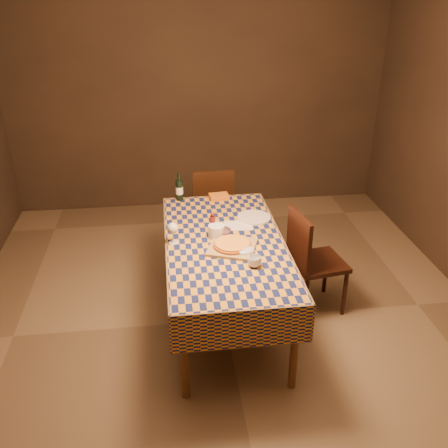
# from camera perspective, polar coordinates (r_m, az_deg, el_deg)

# --- Properties ---
(room) EXTENTS (5.00, 5.10, 2.70)m
(room) POSITION_cam_1_polar(r_m,az_deg,el_deg) (3.71, 0.10, 5.87)
(room) COLOR brown
(room) RESTS_ON ground
(dining_table) EXTENTS (0.94, 1.84, 0.77)m
(dining_table) POSITION_cam_1_polar(r_m,az_deg,el_deg) (3.99, 0.09, -2.97)
(dining_table) COLOR brown
(dining_table) RESTS_ON ground
(cutting_board) EXTENTS (0.44, 0.44, 0.02)m
(cutting_board) POSITION_cam_1_polar(r_m,az_deg,el_deg) (3.85, 0.94, -2.66)
(cutting_board) COLOR #9D8149
(cutting_board) RESTS_ON dining_table
(pizza) EXTENTS (0.37, 0.37, 0.03)m
(pizza) POSITION_cam_1_polar(r_m,az_deg,el_deg) (3.84, 0.94, -2.33)
(pizza) COLOR #914618
(pizza) RESTS_ON cutting_board
(pepper_mill) EXTENTS (0.05, 0.05, 0.19)m
(pepper_mill) POSITION_cam_1_polar(r_m,az_deg,el_deg) (4.03, -1.30, 0.01)
(pepper_mill) COLOR #501412
(pepper_mill) RESTS_ON dining_table
(bowl) EXTENTS (0.21, 0.21, 0.05)m
(bowl) POSITION_cam_1_polar(r_m,az_deg,el_deg) (4.04, -0.31, -1.00)
(bowl) COLOR #5C414D
(bowl) RESTS_ON dining_table
(wine_glass) EXTENTS (0.10, 0.10, 0.18)m
(wine_glass) POSITION_cam_1_polar(r_m,az_deg,el_deg) (3.90, -5.89, -0.56)
(wine_glass) COLOR silver
(wine_glass) RESTS_ON dining_table
(wine_bottle) EXTENTS (0.08, 0.08, 0.27)m
(wine_bottle) POSITION_cam_1_polar(r_m,az_deg,el_deg) (4.67, -5.12, 3.93)
(wine_bottle) COLOR black
(wine_bottle) RESTS_ON dining_table
(deli_tub) EXTENTS (0.16, 0.16, 0.11)m
(deli_tub) POSITION_cam_1_polar(r_m,az_deg,el_deg) (3.99, -0.86, -0.88)
(deli_tub) COLOR silver
(deli_tub) RESTS_ON dining_table
(takeout_container) EXTENTS (0.19, 0.14, 0.04)m
(takeout_container) POSITION_cam_1_polar(r_m,az_deg,el_deg) (4.70, -0.58, 3.13)
(takeout_container) COLOR #CA6E1A
(takeout_container) RESTS_ON dining_table
(white_plate) EXTENTS (0.29, 0.29, 0.02)m
(white_plate) POSITION_cam_1_polar(r_m,az_deg,el_deg) (4.33, 3.45, 0.75)
(white_plate) COLOR silver
(white_plate) RESTS_ON dining_table
(tumbler) EXTENTS (0.13, 0.13, 0.08)m
(tumbler) POSITION_cam_1_polar(r_m,az_deg,el_deg) (3.62, 3.51, -4.29)
(tumbler) COLOR silver
(tumbler) RESTS_ON dining_table
(flour_patch) EXTENTS (0.25, 0.20, 0.00)m
(flour_patch) POSITION_cam_1_polar(r_m,az_deg,el_deg) (4.20, 1.63, -0.17)
(flour_patch) COLOR silver
(flour_patch) RESTS_ON dining_table
(flour_bag) EXTENTS (0.19, 0.15, 0.05)m
(flour_bag) POSITION_cam_1_polar(r_m,az_deg,el_deg) (3.78, 2.25, -3.03)
(flour_bag) COLOR #ADBDDE
(flour_bag) RESTS_ON dining_table
(chair_far) EXTENTS (0.43, 0.44, 0.93)m
(chair_far) POSITION_cam_1_polar(r_m,az_deg,el_deg) (5.21, -1.34, 2.30)
(chair_far) COLOR black
(chair_far) RESTS_ON ground
(chair_right) EXTENTS (0.49, 0.48, 0.93)m
(chair_right) POSITION_cam_1_polar(r_m,az_deg,el_deg) (4.30, 9.81, -3.69)
(chair_right) COLOR black
(chair_right) RESTS_ON ground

